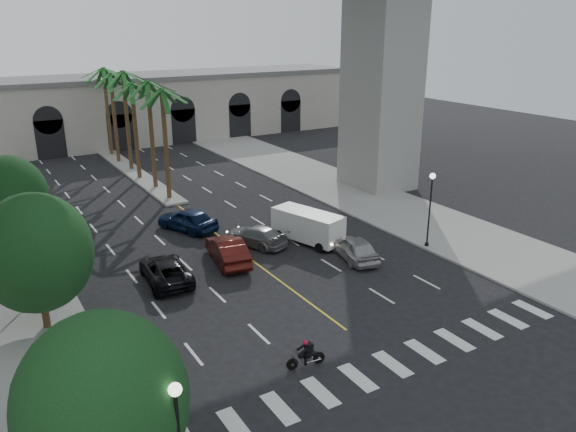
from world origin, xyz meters
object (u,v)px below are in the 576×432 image
at_px(lamp_post_right, 430,204).
at_px(pedestrian_b, 88,389).
at_px(lamp_post_left_far, 52,229).
at_px(car_a, 355,248).
at_px(car_b, 227,250).
at_px(car_e, 187,220).
at_px(traffic_signal_near, 156,416).
at_px(cargo_van, 308,226).
at_px(traffic_signal_far, 123,357).
at_px(car_d, 256,236).
at_px(motorcycle_rider, 307,354).
at_px(car_c, 166,270).

bearing_deg(lamp_post_right, pedestrian_b, -166.50).
relative_size(lamp_post_left_far, car_a, 1.16).
bearing_deg(car_b, lamp_post_left_far, -8.17).
bearing_deg(lamp_post_left_far, lamp_post_right, -19.33).
distance_m(lamp_post_right, car_e, 17.67).
relative_size(lamp_post_right, car_b, 1.04).
height_order(traffic_signal_near, cargo_van, traffic_signal_near).
distance_m(traffic_signal_near, traffic_signal_far, 4.00).
bearing_deg(car_e, car_d, 96.44).
height_order(motorcycle_rider, pedestrian_b, pedestrian_b).
distance_m(motorcycle_rider, pedestrian_b, 9.37).
bearing_deg(lamp_post_left_far, car_c, -34.70).
height_order(traffic_signal_near, pedestrian_b, traffic_signal_near).
bearing_deg(traffic_signal_near, traffic_signal_far, 90.00).
bearing_deg(cargo_van, traffic_signal_far, -161.34).
relative_size(traffic_signal_far, car_b, 0.71).
bearing_deg(car_b, lamp_post_right, 168.73).
distance_m(lamp_post_right, cargo_van, 8.50).
bearing_deg(car_a, car_d, -39.39).
relative_size(car_a, pedestrian_b, 2.44).
distance_m(traffic_signal_near, car_c, 15.76).
distance_m(lamp_post_left_far, traffic_signal_far, 14.52).
height_order(lamp_post_right, pedestrian_b, lamp_post_right).
bearing_deg(cargo_van, lamp_post_right, -55.51).
relative_size(traffic_signal_near, cargo_van, 0.65).
distance_m(car_d, pedestrian_b, 18.78).
height_order(lamp_post_right, car_d, lamp_post_right).
xyz_separation_m(lamp_post_left_far, car_c, (5.49, -3.80, -2.50)).
distance_m(lamp_post_right, car_c, 17.99).
xyz_separation_m(traffic_signal_far, pedestrian_b, (-1.33, 0.73, -1.42)).
xyz_separation_m(lamp_post_right, traffic_signal_near, (-22.70, -10.50, -0.71)).
height_order(lamp_post_right, car_b, lamp_post_right).
height_order(traffic_signal_far, cargo_van, traffic_signal_far).
relative_size(car_c, car_d, 1.08).
xyz_separation_m(lamp_post_right, car_a, (-5.48, 1.05, -2.44)).
bearing_deg(car_a, cargo_van, -64.28).
relative_size(car_a, car_d, 0.95).
xyz_separation_m(motorcycle_rider, car_c, (-2.47, 11.79, 0.11)).
bearing_deg(car_e, cargo_van, 110.49).
xyz_separation_m(car_d, car_e, (-3.00, 5.25, 0.15)).
bearing_deg(lamp_post_right, traffic_signal_far, -164.02).
bearing_deg(traffic_signal_far, car_b, 49.23).
distance_m(lamp_post_right, car_d, 12.16).
height_order(car_c, car_e, car_e).
height_order(traffic_signal_near, car_b, traffic_signal_near).
bearing_deg(car_c, lamp_post_left_far, -29.54).
bearing_deg(car_a, motorcycle_rider, 54.78).
relative_size(car_c, car_e, 1.04).
distance_m(car_b, cargo_van, 6.44).
bearing_deg(traffic_signal_near, motorcycle_rider, 20.33).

